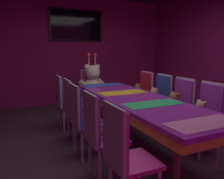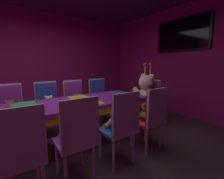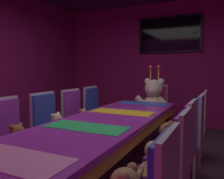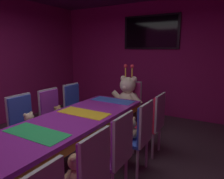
% 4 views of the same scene
% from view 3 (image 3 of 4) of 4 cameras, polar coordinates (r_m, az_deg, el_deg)
% --- Properties ---
extents(wall_back, '(5.20, 0.12, 2.80)m').
position_cam_3_polar(wall_back, '(5.53, 13.92, 6.08)').
color(wall_back, '#8C1959').
rests_on(wall_back, ground_plane).
extents(banquet_table, '(0.90, 2.98, 0.75)m').
position_cam_3_polar(banquet_table, '(2.56, -1.27, -8.95)').
color(banquet_table, purple).
rests_on(banquet_table, ground_plane).
extents(chair_left_1, '(0.42, 0.41, 0.98)m').
position_cam_3_polar(chair_left_1, '(2.63, -24.16, -10.33)').
color(chair_left_1, purple).
rests_on(chair_left_1, ground_plane).
extents(teddy_left_1, '(0.23, 0.29, 0.28)m').
position_cam_3_polar(teddy_left_1, '(2.53, -22.00, -11.29)').
color(teddy_left_1, brown).
rests_on(teddy_left_1, chair_left_1).
extents(chair_left_2, '(0.42, 0.41, 0.98)m').
position_cam_3_polar(chair_left_2, '(3.05, -15.41, -8.02)').
color(chair_left_2, '#2D47B2').
rests_on(chair_left_2, ground_plane).
extents(teddy_left_2, '(0.23, 0.30, 0.28)m').
position_cam_3_polar(teddy_left_2, '(2.96, -13.28, -8.68)').
color(teddy_left_2, beige).
rests_on(teddy_left_2, chair_left_2).
extents(chair_left_3, '(0.42, 0.41, 0.98)m').
position_cam_3_polar(chair_left_3, '(3.45, -8.99, -6.42)').
color(chair_left_3, purple).
rests_on(chair_left_3, ground_plane).
extents(teddy_left_3, '(0.21, 0.27, 0.26)m').
position_cam_3_polar(teddy_left_3, '(3.37, -6.98, -7.12)').
color(teddy_left_3, '#9E7247').
rests_on(teddy_left_3, chair_left_3).
extents(chair_left_4, '(0.42, 0.41, 0.98)m').
position_cam_3_polar(chair_left_4, '(3.95, -4.26, -4.93)').
color(chair_left_4, '#2D47B2').
rests_on(chair_left_4, ground_plane).
extents(chair_right_1, '(0.42, 0.41, 0.98)m').
position_cam_3_polar(chair_right_1, '(1.81, 14.76, -17.03)').
color(chair_right_1, purple).
rests_on(chair_right_1, ground_plane).
extents(teddy_right_1, '(0.24, 0.31, 0.29)m').
position_cam_3_polar(teddy_right_1, '(1.84, 10.13, -16.95)').
color(teddy_right_1, tan).
rests_on(teddy_right_1, chair_right_1).
extents(chair_right_2, '(0.42, 0.41, 0.98)m').
position_cam_3_polar(chair_right_2, '(2.31, 16.91, -12.22)').
color(chair_right_2, purple).
rests_on(chair_right_2, ground_plane).
extents(teddy_right_2, '(0.26, 0.33, 0.32)m').
position_cam_3_polar(teddy_right_2, '(2.33, 13.28, -12.02)').
color(teddy_right_2, brown).
rests_on(teddy_right_2, chair_right_2).
extents(chair_right_3, '(0.42, 0.41, 0.98)m').
position_cam_3_polar(chair_right_3, '(2.86, 19.35, -8.98)').
color(chair_right_3, '#2D47B2').
rests_on(chair_right_3, ground_plane).
extents(teddy_right_3, '(0.24, 0.31, 0.29)m').
position_cam_3_polar(teddy_right_3, '(2.88, 16.44, -9.06)').
color(teddy_right_3, tan).
rests_on(teddy_right_3, chair_right_3).
extents(chair_right_4, '(0.42, 0.41, 0.98)m').
position_cam_3_polar(chair_right_4, '(3.42, 20.43, -6.77)').
color(chair_right_4, red).
rests_on(chair_right_4, ground_plane).
extents(teddy_right_4, '(0.23, 0.30, 0.28)m').
position_cam_3_polar(teddy_right_4, '(3.43, 18.02, -6.93)').
color(teddy_right_4, brown).
rests_on(teddy_right_4, chair_right_4).
extents(throne_chair, '(0.41, 0.42, 0.98)m').
position_cam_3_polar(throne_chair, '(4.44, 10.66, -3.91)').
color(throne_chair, '#CC338C').
rests_on(throne_chair, ground_plane).
extents(king_teddy_bear, '(0.69, 0.54, 0.89)m').
position_cam_3_polar(king_teddy_bear, '(4.26, 10.10, -2.29)').
color(king_teddy_bear, beige).
rests_on(king_teddy_bear, throne_chair).
extents(wall_tv, '(1.40, 0.06, 0.81)m').
position_cam_3_polar(wall_tv, '(5.49, 13.86, 12.90)').
color(wall_tv, black).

